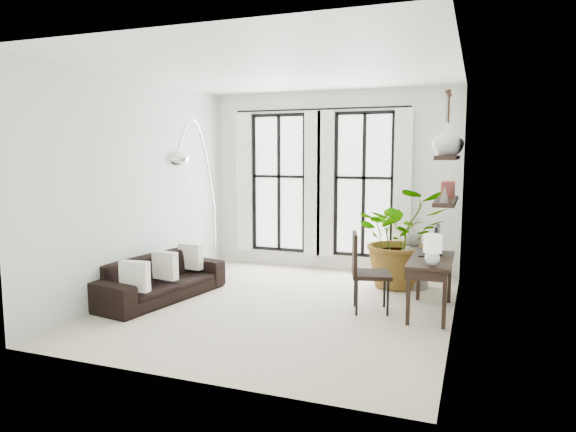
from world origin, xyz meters
The scene contains 16 objects.
floor centered at (0.00, 0.00, 0.00)m, with size 5.00×5.00×0.00m, color beige.
ceiling centered at (0.00, 0.00, 3.20)m, with size 5.00×5.00×0.00m, color white.
wall_left centered at (-2.25, 0.00, 1.60)m, with size 5.00×5.00×0.00m, color #B6CBBD.
wall_right centered at (2.25, 0.00, 1.60)m, with size 5.00×5.00×0.00m, color white.
wall_back centered at (0.00, 2.50, 1.60)m, with size 4.50×4.50×0.00m, color white.
windows centered at (-0.20, 2.43, 1.56)m, with size 3.26×0.13×2.65m.
wall_shelves centered at (2.11, 0.40, 1.73)m, with size 0.25×1.30×0.60m.
sofa centered at (-1.80, -0.27, 0.30)m, with size 2.08×0.81×0.61m, color black.
throw_pillows centered at (-1.70, -0.27, 0.50)m, with size 0.40×1.52×0.40m.
plant centered at (1.38, 1.64, 0.79)m, with size 1.43×1.24×1.59m, color #2D7228.
desk centered at (1.95, 0.31, 0.70)m, with size 0.53×1.25×1.13m.
desk_chair centered at (1.11, 0.16, 0.60)m, with size 0.62×0.62×1.06m.
arc_lamp centered at (-1.70, 0.68, 2.05)m, with size 0.77×2.19×2.64m.
buddha centered at (1.57, 1.65, 0.37)m, with size 0.49×0.49×0.88m.
vase_a centered at (2.11, 0.11, 2.27)m, with size 0.37×0.37×0.38m, color white.
vase_b centered at (2.11, 0.51, 2.27)m, with size 0.37×0.37×0.38m, color white.
Camera 1 is at (2.47, -6.45, 2.10)m, focal length 32.00 mm.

